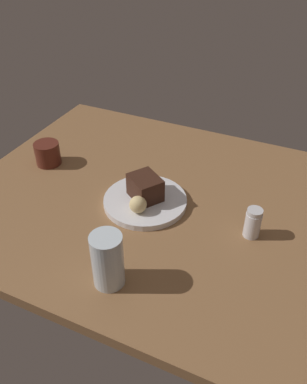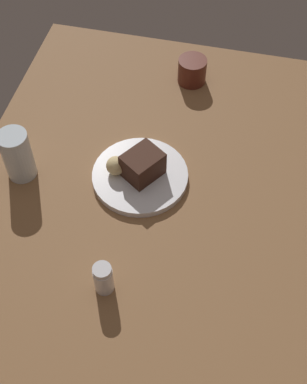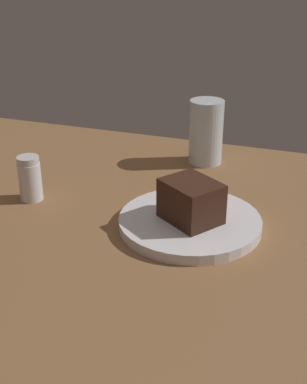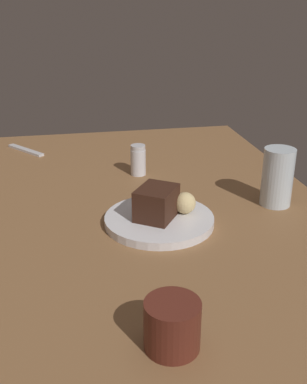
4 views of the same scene
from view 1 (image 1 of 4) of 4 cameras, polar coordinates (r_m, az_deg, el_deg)
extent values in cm
cube|color=brown|center=(105.99, 4.35, -2.66)|extent=(120.00, 84.00, 3.00)
cylinder|color=silver|center=(105.14, -1.20, -1.30)|extent=(22.02, 22.02, 1.64)
cube|color=#381E14|center=(103.26, -1.20, 0.66)|extent=(10.76, 10.35, 6.28)
sphere|color=#DBC184|center=(99.24, -2.24, -1.80)|extent=(4.40, 4.40, 4.40)
cylinder|color=silver|center=(97.08, 14.00, -4.56)|extent=(3.89, 3.89, 6.61)
cylinder|color=silver|center=(94.60, 14.35, -2.79)|extent=(3.70, 3.70, 1.20)
cylinder|color=silver|center=(82.40, -6.60, -9.68)|extent=(6.72, 6.72, 12.74)
cylinder|color=#562319|center=(123.93, -14.94, 5.36)|extent=(7.45, 7.45, 6.88)
camera|label=2|loc=(1.05, 62.15, 39.59)|focal=49.46mm
camera|label=3|loc=(1.53, 3.97, 26.68)|focal=47.54mm
camera|label=4|loc=(1.51, -30.29, 23.86)|focal=43.66mm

